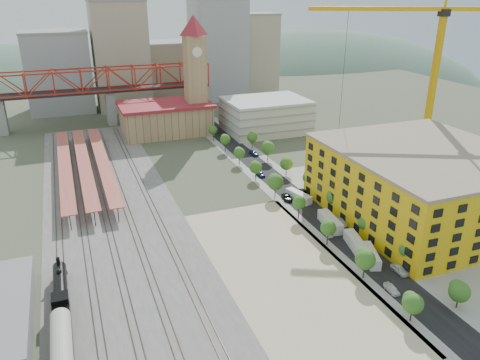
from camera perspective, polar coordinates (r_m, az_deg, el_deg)
name	(u,v)px	position (r m, az deg, el deg)	size (l,w,h in m)	color
ground	(248,209)	(131.50, 1.03, -3.60)	(400.00, 400.00, 0.00)	#474C38
ballast_strip	(110,204)	(139.81, -15.58, -2.82)	(36.00, 165.00, 0.06)	#605E59
dirt_lot	(285,271)	(105.03, 5.46, -10.94)	(28.00, 67.00, 0.06)	tan
street_asphalt	(277,182)	(149.93, 4.58, -0.29)	(12.00, 170.00, 0.06)	black
sidewalk_west	(262,185)	(147.81, 2.65, -0.58)	(3.00, 170.00, 0.04)	gray
sidewalk_east	(293,180)	(152.23, 6.46, -0.01)	(3.00, 170.00, 0.04)	gray
construction_pad	(427,214)	(138.95, 21.82, -3.82)	(50.00, 90.00, 0.06)	gray
rail_tracks	(103,204)	(139.67, -16.32, -2.88)	(26.56, 160.00, 0.18)	#382B23
platform_canopies	(84,162)	(163.72, -18.52, 2.05)	(16.00, 80.00, 4.12)	#BB5D48
station_hall	(166,118)	(202.17, -9.03, 7.48)	(38.00, 24.00, 13.10)	tan
clock_tower	(195,64)	(198.87, -5.53, 13.89)	(12.00, 12.00, 52.00)	tan
parking_garage	(266,115)	(203.18, 3.17, 7.89)	(34.00, 26.00, 14.00)	silver
truss_bridge	(108,83)	(219.01, -15.76, 11.34)	(94.00, 9.60, 25.60)	gray
construction_building	(423,184)	(133.39, 21.43, -0.42)	(44.60, 50.60, 18.80)	yellow
street_trees	(291,194)	(141.73, 6.30, -1.75)	(15.40, 124.40, 8.00)	#205A1B
skyline	(162,59)	(259.61, -9.44, 14.34)	(133.00, 46.00, 60.00)	#9EA0A3
distant_hills	(184,161)	(404.31, -6.78, 2.33)	(647.00, 264.00, 227.00)	#4C6B59
locomotive	(61,296)	(99.73, -21.01, -13.02)	(3.08, 23.76, 5.94)	black
coach	(63,360)	(83.58, -20.81, -19.83)	(3.41, 19.80, 6.22)	#29351D
tower_crane	(425,57)	(165.73, 21.63, 13.81)	(52.17, 25.66, 60.42)	#DD9F0E
site_trailer_a	(370,256)	(111.47, 15.60, -8.88)	(2.42, 9.18, 2.51)	silver
site_trailer_b	(355,243)	(115.64, 13.85, -7.45)	(2.52, 9.58, 2.62)	silver
site_trailer_c	(330,222)	(123.83, 10.94, -5.04)	(2.70, 10.26, 2.81)	silver
site_trailer_d	(299,196)	(137.55, 7.17, -1.99)	(2.40, 9.14, 2.50)	silver
car_0	(392,289)	(102.55, 18.01, -12.52)	(1.72, 4.28, 1.46)	white
car_1	(327,233)	(119.89, 10.62, -6.36)	(1.47, 4.22, 1.39)	#9E9EA3
car_2	(287,198)	(137.69, 5.77, -2.15)	(2.33, 5.06, 1.41)	black
car_3	(260,174)	(154.41, 2.49, 0.70)	(1.86, 4.57, 1.33)	navy
car_4	(400,270)	(109.10, 18.89, -10.33)	(1.86, 4.62, 1.57)	white
car_5	(340,222)	(125.57, 12.10, -5.05)	(1.70, 4.88, 1.61)	#9C9BA1
car_6	(304,193)	(141.02, 7.78, -1.60)	(2.61, 5.65, 1.57)	black
car_7	(254,153)	(174.00, 1.70, 3.26)	(2.02, 4.96, 1.44)	navy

